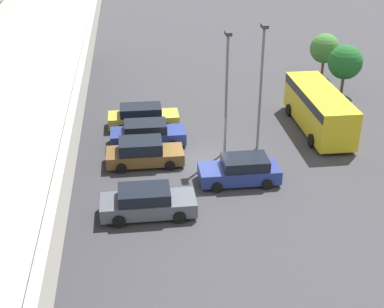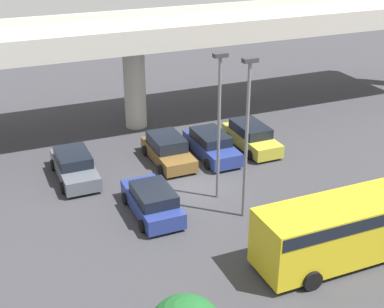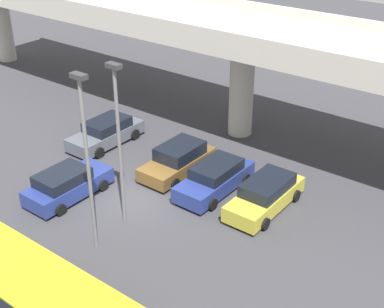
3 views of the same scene
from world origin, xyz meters
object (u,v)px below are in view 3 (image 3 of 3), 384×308
lamp_post_near_aisle (87,152)px  lamp_post_mid_lot (119,134)px  parked_car_4 (266,195)px  shuttle_bus (40,304)px  parked_car_0 (106,133)px  parked_car_1 (67,184)px  parked_car_2 (178,160)px  parked_car_3 (215,178)px

lamp_post_near_aisle → lamp_post_mid_lot: size_ratio=1.03×
parked_car_4 → shuttle_bus: size_ratio=0.58×
parked_car_0 → lamp_post_mid_lot: 9.09m
parked_car_4 → lamp_post_near_aisle: (-4.36, -7.15, 3.95)m
parked_car_1 → parked_car_4: size_ratio=0.93×
parked_car_1 → lamp_post_near_aisle: (4.06, -1.93, 3.95)m
parked_car_2 → parked_car_0: bearing=-90.3°
parked_car_4 → parked_car_3: bearing=-86.1°
parked_car_0 → lamp_post_near_aisle: (6.81, -7.34, 3.95)m
parked_car_3 → parked_car_4: bearing=93.9°
parked_car_2 → lamp_post_near_aisle: size_ratio=0.58×
parked_car_0 → parked_car_4: parked_car_4 is taller
parked_car_0 → parked_car_1: 6.06m
parked_car_3 → lamp_post_near_aisle: size_ratio=0.60×
parked_car_3 → lamp_post_mid_lot: lamp_post_mid_lot is taller
parked_car_2 → lamp_post_mid_lot: size_ratio=0.60×
parked_car_1 → shuttle_bus: shuttle_bus is taller
lamp_post_mid_lot → parked_car_3: bearing=68.7°
parked_car_0 → shuttle_bus: (9.29, -12.14, 0.93)m
parked_car_2 → lamp_post_near_aisle: lamp_post_near_aisle is taller
parked_car_0 → parked_car_3: parked_car_3 is taller
lamp_post_mid_lot → parked_car_4: bearing=46.4°
parked_car_3 → parked_car_4: size_ratio=0.99×
shuttle_bus → parked_car_0: bearing=127.4°
shuttle_bus → lamp_post_mid_lot: size_ratio=1.08×
parked_car_0 → parked_car_2: parked_car_2 is taller
parked_car_1 → parked_car_3: parked_car_1 is taller
shuttle_bus → lamp_post_mid_lot: 8.08m
parked_car_1 → parked_car_2: size_ratio=0.98×
parked_car_4 → lamp_post_mid_lot: size_ratio=0.63×
parked_car_2 → lamp_post_mid_lot: bearing=9.4°
parked_car_1 → lamp_post_near_aisle: 5.99m
parked_car_3 → lamp_post_near_aisle: 8.13m
shuttle_bus → parked_car_3: bearing=94.9°
parked_car_0 → lamp_post_mid_lot: bearing=51.3°
shuttle_bus → parked_car_4: bearing=81.1°
parked_car_3 → shuttle_bus: shuttle_bus is taller
parked_car_0 → lamp_post_near_aisle: bearing=42.9°
parked_car_0 → shuttle_bus: 15.31m
parked_car_4 → shuttle_bus: bearing=-8.9°
parked_car_0 → parked_car_3: bearing=87.3°
parked_car_0 → parked_car_4: bearing=89.0°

